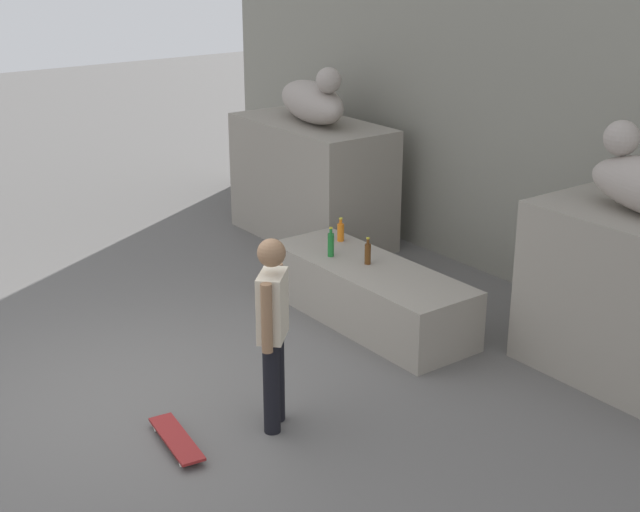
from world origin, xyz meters
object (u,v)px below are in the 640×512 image
(skateboard, at_px, (176,439))
(statue_reclining_left, at_px, (313,100))
(bottle_brown, at_px, (368,253))
(bottle_green, at_px, (331,244))
(bottle_orange, at_px, (341,232))
(skater, at_px, (273,326))

(skateboard, bearing_deg, statue_reclining_left, -40.54)
(statue_reclining_left, bearing_deg, bottle_brown, -10.45)
(bottle_green, bearing_deg, bottle_orange, 130.39)
(statue_reclining_left, xyz_separation_m, bottle_brown, (2.51, -1.12, -1.12))
(skateboard, bearing_deg, bottle_orange, -52.15)
(skateboard, xyz_separation_m, bottle_green, (-1.45, 2.67, 0.71))
(bottle_brown, bearing_deg, bottle_green, -157.98)
(statue_reclining_left, bearing_deg, skateboard, -34.62)
(statue_reclining_left, distance_m, skateboard, 5.61)
(bottle_green, height_order, bottle_orange, bottle_green)
(bottle_green, xyz_separation_m, bottle_orange, (-0.34, 0.39, -0.03))
(bottle_brown, bearing_deg, skateboard, -70.08)
(skater, distance_m, bottle_brown, 2.37)
(skater, distance_m, skateboard, 1.21)
(statue_reclining_left, xyz_separation_m, skater, (3.75, -3.14, -0.96))
(skater, relative_size, bottle_brown, 5.71)
(skater, relative_size, skateboard, 2.04)
(bottle_green, bearing_deg, skateboard, -61.53)
(statue_reclining_left, xyz_separation_m, bottle_orange, (1.76, -0.89, -1.13))
(bottle_orange, relative_size, bottle_brown, 0.93)
(skater, bearing_deg, bottle_green, -2.95)
(statue_reclining_left, relative_size, skater, 1.01)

